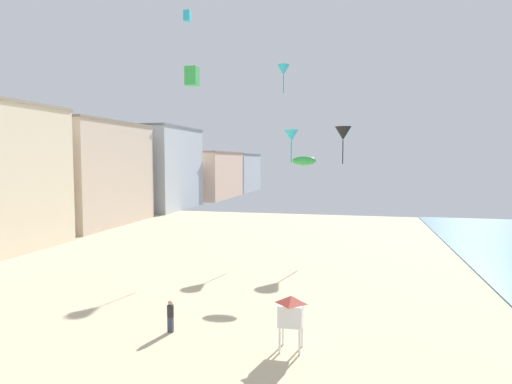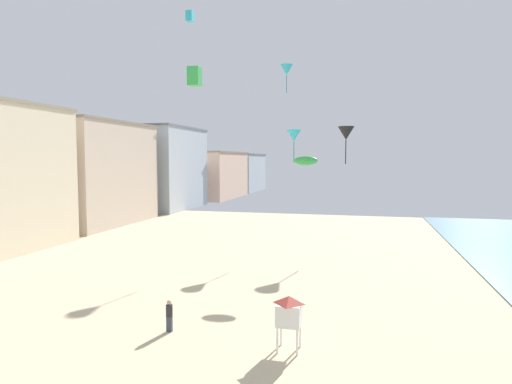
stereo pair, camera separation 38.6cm
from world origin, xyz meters
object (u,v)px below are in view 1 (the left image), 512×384
at_px(kite_flyer, 170,314).
at_px(lifeguard_stand, 291,311).
at_px(kite_cyan_box, 187,16).
at_px(kite_cyan_delta, 284,70).
at_px(kite_black_delta, 343,133).
at_px(kite_cyan_delta_2, 291,136).
at_px(kite_green_parafoil, 304,161).
at_px(kite_green_box, 192,76).

relative_size(kite_flyer, lifeguard_stand, 0.64).
xyz_separation_m(lifeguard_stand, kite_cyan_box, (-11.98, 17.63, 19.54)).
height_order(kite_cyan_delta, kite_black_delta, kite_cyan_delta).
xyz_separation_m(lifeguard_stand, kite_cyan_delta, (-5.47, 29.85, 16.96)).
xyz_separation_m(kite_cyan_delta, kite_cyan_delta_2, (1.69, -5.07, -7.62)).
relative_size(kite_cyan_delta, kite_black_delta, 0.82).
bearing_deg(kite_black_delta, kite_cyan_delta_2, -161.90).
xyz_separation_m(kite_flyer, kite_cyan_box, (-5.70, 16.95, 20.46)).
height_order(lifeguard_stand, kite_cyan_delta, kite_cyan_delta).
relative_size(kite_flyer, kite_black_delta, 0.43).
bearing_deg(kite_green_parafoil, kite_cyan_box, 169.34).
distance_m(kite_flyer, kite_cyan_delta_2, 26.32).
height_order(kite_cyan_delta_2, kite_green_parafoil, kite_cyan_delta_2).
bearing_deg(kite_cyan_delta, kite_black_delta, -26.62).
relative_size(lifeguard_stand, kite_cyan_delta_2, 0.77).
distance_m(kite_cyan_delta, kite_cyan_delta_2, 9.31).
distance_m(kite_cyan_delta, kite_cyan_box, 14.08).
bearing_deg(lifeguard_stand, kite_green_box, 116.06).
distance_m(kite_black_delta, kite_cyan_box, 18.80).
xyz_separation_m(kite_flyer, kite_cyan_delta, (0.81, 29.17, 17.88)).
relative_size(kite_green_parafoil, kite_cyan_box, 2.09).
bearing_deg(kite_flyer, kite_black_delta, 174.15).
relative_size(lifeguard_stand, kite_black_delta, 0.67).
bearing_deg(kite_green_box, kite_cyan_box, -76.26).
bearing_deg(kite_cyan_box, kite_cyan_delta, 61.97).
bearing_deg(kite_black_delta, lifeguard_stand, -92.85).
distance_m(kite_flyer, kite_black_delta, 28.85).
distance_m(kite_flyer, lifeguard_stand, 6.38).
bearing_deg(kite_cyan_delta, kite_cyan_delta_2, -71.55).
bearing_deg(kite_cyan_delta, kite_flyer, -91.58).
distance_m(kite_cyan_delta, kite_green_parafoil, 17.94).
height_order(kite_cyan_delta_2, kite_cyan_box, kite_cyan_box).
xyz_separation_m(kite_cyan_delta_2, kite_green_parafoil, (2.42, -9.15, -2.52)).
xyz_separation_m(kite_cyan_delta, kite_cyan_box, (-6.51, -12.22, 2.58)).
height_order(kite_flyer, kite_cyan_box, kite_cyan_box).
height_order(kite_flyer, kite_cyan_delta_2, kite_cyan_delta_2).
height_order(kite_black_delta, kite_green_box, kite_green_box).
height_order(lifeguard_stand, kite_black_delta, kite_black_delta).
xyz_separation_m(kite_green_parafoil, kite_green_box, (-11.22, 4.47, 7.96)).
bearing_deg(kite_cyan_delta_2, kite_cyan_box, -138.89).
distance_m(lifeguard_stand, kite_green_box, 27.94).
xyz_separation_m(kite_cyan_delta, kite_black_delta, (6.79, -3.40, -7.36)).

